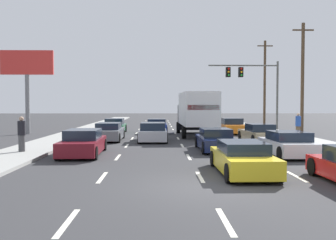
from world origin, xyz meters
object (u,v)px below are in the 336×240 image
utility_pole_mid (303,77)px  car_maroon (83,143)px  car_green (115,126)px  traffic_signal_mast (249,78)px  car_navy (215,140)px  utility_pole_far (265,82)px  car_orange (232,127)px  pedestrian_mid_block (298,125)px  car_yellow (243,158)px  car_tan (259,134)px  car_white (288,144)px  car_gray (109,132)px  pedestrian_near_corner (22,134)px  roadside_billboard (27,74)px  box_truck (196,111)px  car_silver (153,133)px  car_blue (157,126)px

utility_pole_mid → car_maroon: bearing=-140.9°
car_green → traffic_signal_mast: size_ratio=0.59×
car_navy → utility_pole_far: (9.26, 23.29, 4.55)m
car_orange → pedestrian_mid_block: size_ratio=2.50×
car_yellow → car_tan: bearing=72.2°
traffic_signal_mast → pedestrian_mid_block: 10.78m
car_white → utility_pole_mid: size_ratio=0.44×
car_gray → pedestrian_near_corner: (-3.47, -7.24, 0.45)m
roadside_billboard → utility_pole_far: bearing=26.1°
car_navy → car_orange: (3.24, 12.09, 0.04)m
pedestrian_mid_block → car_orange: bearing=121.3°
car_green → car_yellow: (6.95, -19.94, -0.04)m
box_truck → pedestrian_mid_block: box_truck is taller
car_green → roadside_billboard: bearing=-170.3°
car_tan → traffic_signal_mast: traffic_signal_mast is taller
traffic_signal_mast → roadside_billboard: 20.40m
roadside_billboard → car_orange: bearing=1.1°
car_green → car_white: 18.39m
pedestrian_mid_block → traffic_signal_mast: bearing=96.8°
car_silver → car_green: bearing=113.9°
car_maroon → traffic_signal_mast: (12.59, 17.74, 4.46)m
car_gray → utility_pole_far: (15.86, 17.38, 4.52)m
car_blue → utility_pole_far: bearing=40.3°
car_maroon → utility_pole_mid: 21.11m
car_tan → pedestrian_mid_block: size_ratio=2.54×
traffic_signal_mast → utility_pole_far: 8.06m
pedestrian_mid_block → car_tan: bearing=-153.1°
car_navy → car_orange: size_ratio=0.99×
car_white → roadside_billboard: (-17.51, 14.02, 4.56)m
car_green → pedestrian_mid_block: (13.87, -6.86, 0.44)m
car_tan → car_white: (-0.36, -6.75, 0.01)m
car_navy → pedestrian_near_corner: 10.17m
car_blue → box_truck: bearing=-44.7°
car_blue → traffic_signal_mast: 10.61m
car_green → car_yellow: 21.11m
pedestrian_near_corner → car_navy: bearing=7.5°
car_green → utility_pole_mid: 16.77m
box_truck → car_white: bearing=-74.0°
car_maroon → car_tan: car_maroon is taller
car_maroon → box_truck: 13.13m
car_green → car_gray: (0.40, -7.08, -0.01)m
car_blue → car_yellow: 19.84m
car_blue → car_yellow: car_blue is taller
pedestrian_mid_block → car_blue: bearing=147.4°
car_orange → roadside_billboard: roadside_billboard is taller
roadside_billboard → pedestrian_near_corner: bearing=-72.3°
car_tan → utility_pole_far: utility_pole_far is taller
car_navy → pedestrian_mid_block: pedestrian_mid_block is taller
car_gray → car_orange: (9.84, 6.18, 0.02)m
car_tan → pedestrian_near_corner: bearing=-157.0°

